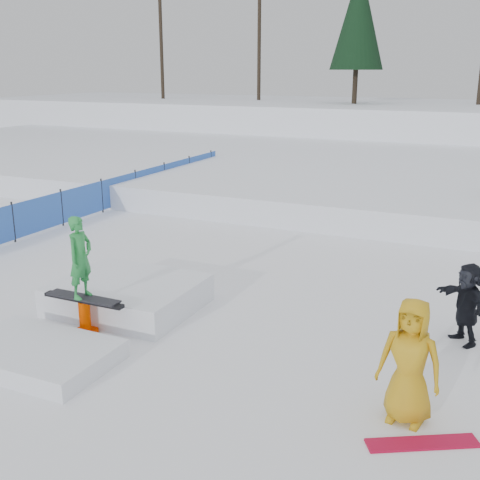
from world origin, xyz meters
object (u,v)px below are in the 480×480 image
at_px(safety_fence, 102,196).
at_px(spectator_dark, 467,303).
at_px(spectator_yellow, 410,361).
at_px(jib_rail_feature, 105,306).

distance_m(safety_fence, spectator_dark, 12.61).
distance_m(spectator_yellow, jib_rail_feature, 5.68).
bearing_deg(spectator_yellow, jib_rail_feature, 176.47).
xyz_separation_m(safety_fence, jib_rail_feature, (5.44, -7.08, -0.25)).
xyz_separation_m(safety_fence, spectator_yellow, (11.00, -8.05, 0.30)).
relative_size(safety_fence, spectator_yellow, 9.38).
bearing_deg(safety_fence, spectator_dark, -24.61).
relative_size(spectator_yellow, jib_rail_feature, 0.39).
distance_m(safety_fence, spectator_yellow, 13.64).
height_order(spectator_dark, jib_rail_feature, jib_rail_feature).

